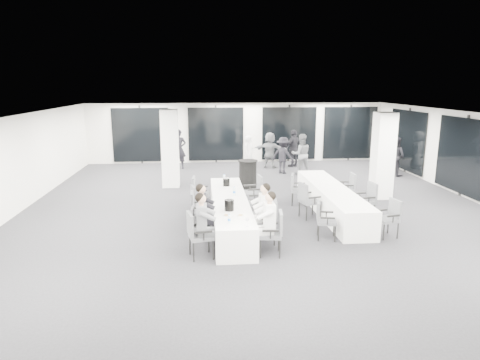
{
  "coord_description": "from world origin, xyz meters",
  "views": [
    {
      "loc": [
        -1.6,
        -12.24,
        3.69
      ],
      "look_at": [
        -0.56,
        -0.2,
        0.96
      ],
      "focal_mm": 32.0,
      "sensor_mm": 36.0,
      "label": 1
    }
  ],
  "objects_px": {
    "chair_side_left_near": "(323,218)",
    "ice_bucket_near": "(229,205)",
    "standing_guest_d": "(294,146)",
    "standing_guest_e": "(377,148)",
    "chair_side_right_near": "(390,216)",
    "banquet_table_side": "(331,200)",
    "standing_guest_h": "(396,153)",
    "cocktail_table": "(248,174)",
    "chair_main_left_near": "(197,232)",
    "standing_guest_b": "(301,152)",
    "chair_main_right_far": "(255,190)",
    "standing_guest_a": "(249,152)",
    "chair_side_left_far": "(297,187)",
    "standing_guest_g": "(179,147)",
    "ice_bucket_far": "(226,182)",
    "chair_main_left_mid": "(198,208)",
    "standing_guest_c": "(283,153)",
    "chair_main_left_far": "(198,191)",
    "chair_main_left_second": "(198,223)",
    "chair_main_right_near": "(274,230)",
    "chair_main_left_fourth": "(198,200)",
    "banquet_table_main": "(230,212)",
    "chair_main_right_second": "(269,218)",
    "chair_main_right_fourth": "(258,200)",
    "chair_main_right_mid": "(263,212)",
    "chair_side_left_mid": "(307,198)",
    "standing_guest_f": "(270,148)",
    "chair_side_right_far": "(348,186)",
    "chair_side_right_mid": "(367,198)"
  },
  "relations": [
    {
      "from": "standing_guest_d",
      "to": "standing_guest_c",
      "type": "bearing_deg",
      "value": 27.27
    },
    {
      "from": "chair_main_right_near",
      "to": "chair_main_left_fourth",
      "type": "bearing_deg",
      "value": 39.21
    },
    {
      "from": "chair_main_right_near",
      "to": "standing_guest_e",
      "type": "relative_size",
      "value": 0.53
    },
    {
      "from": "chair_side_left_near",
      "to": "ice_bucket_near",
      "type": "bearing_deg",
      "value": -79.13
    },
    {
      "from": "chair_side_left_mid",
      "to": "standing_guest_c",
      "type": "relative_size",
      "value": 0.58
    },
    {
      "from": "chair_main_right_fourth",
      "to": "standing_guest_h",
      "type": "xyz_separation_m",
      "value": [
        6.31,
        5.17,
        0.4
      ]
    },
    {
      "from": "standing_guest_d",
      "to": "standing_guest_h",
      "type": "distance_m",
      "value": 4.33
    },
    {
      "from": "banquet_table_side",
      "to": "standing_guest_d",
      "type": "bearing_deg",
      "value": 86.94
    },
    {
      "from": "chair_main_right_mid",
      "to": "standing_guest_b",
      "type": "bearing_deg",
      "value": -26.89
    },
    {
      "from": "chair_main_left_far",
      "to": "standing_guest_f",
      "type": "bearing_deg",
      "value": 157.36
    },
    {
      "from": "chair_main_left_far",
      "to": "standing_guest_e",
      "type": "relative_size",
      "value": 0.53
    },
    {
      "from": "chair_main_left_near",
      "to": "chair_side_left_mid",
      "type": "distance_m",
      "value": 3.94
    },
    {
      "from": "chair_main_right_mid",
      "to": "ice_bucket_far",
      "type": "relative_size",
      "value": 3.76
    },
    {
      "from": "chair_side_right_near",
      "to": "standing_guest_b",
      "type": "height_order",
      "value": "standing_guest_b"
    },
    {
      "from": "chair_side_left_near",
      "to": "ice_bucket_far",
      "type": "xyz_separation_m",
      "value": [
        -2.2,
        2.57,
        0.34
      ]
    },
    {
      "from": "cocktail_table",
      "to": "chair_side_left_mid",
      "type": "height_order",
      "value": "chair_side_left_mid"
    },
    {
      "from": "ice_bucket_far",
      "to": "cocktail_table",
      "type": "bearing_deg",
      "value": 71.61
    },
    {
      "from": "banquet_table_side",
      "to": "chair_main_left_far",
      "type": "xyz_separation_m",
      "value": [
        -3.86,
        0.64,
        0.19
      ]
    },
    {
      "from": "chair_main_left_far",
      "to": "chair_side_left_far",
      "type": "bearing_deg",
      "value": 99.32
    },
    {
      "from": "chair_main_left_second",
      "to": "standing_guest_g",
      "type": "bearing_deg",
      "value": -169.84
    },
    {
      "from": "cocktail_table",
      "to": "chair_side_right_near",
      "type": "bearing_deg",
      "value": -61.21
    },
    {
      "from": "chair_main_left_second",
      "to": "chair_main_right_far",
      "type": "distance_m",
      "value": 3.16
    },
    {
      "from": "chair_side_right_near",
      "to": "standing_guest_e",
      "type": "distance_m",
      "value": 8.86
    },
    {
      "from": "chair_main_left_mid",
      "to": "standing_guest_d",
      "type": "relative_size",
      "value": 0.52
    },
    {
      "from": "banquet_table_main",
      "to": "chair_side_right_near",
      "type": "xyz_separation_m",
      "value": [
        3.85,
        -1.14,
        0.16
      ]
    },
    {
      "from": "ice_bucket_far",
      "to": "chair_main_left_mid",
      "type": "bearing_deg",
      "value": -116.94
    },
    {
      "from": "chair_main_left_mid",
      "to": "chair_main_right_fourth",
      "type": "bearing_deg",
      "value": 116.77
    },
    {
      "from": "chair_main_right_mid",
      "to": "chair_side_right_far",
      "type": "bearing_deg",
      "value": -58.49
    },
    {
      "from": "cocktail_table",
      "to": "chair_main_right_far",
      "type": "xyz_separation_m",
      "value": [
        -0.07,
        -2.71,
        0.08
      ]
    },
    {
      "from": "standing_guest_d",
      "to": "chair_side_left_far",
      "type": "bearing_deg",
      "value": 44.41
    },
    {
      "from": "chair_main_right_near",
      "to": "ice_bucket_near",
      "type": "bearing_deg",
      "value": 50.59
    },
    {
      "from": "ice_bucket_near",
      "to": "standing_guest_b",
      "type": "bearing_deg",
      "value": 65.25
    },
    {
      "from": "chair_side_right_near",
      "to": "standing_guest_g",
      "type": "bearing_deg",
      "value": 20.51
    },
    {
      "from": "chair_main_left_near",
      "to": "chair_main_right_near",
      "type": "xyz_separation_m",
      "value": [
        1.67,
        0.01,
        -0.02
      ]
    },
    {
      "from": "chair_main_left_near",
      "to": "standing_guest_a",
      "type": "xyz_separation_m",
      "value": [
        2.06,
        8.65,
        0.33
      ]
    },
    {
      "from": "chair_side_left_near",
      "to": "chair_main_left_fourth",
      "type": "bearing_deg",
      "value": -107.43
    },
    {
      "from": "chair_main_left_second",
      "to": "chair_side_left_far",
      "type": "bearing_deg",
      "value": 139.9
    },
    {
      "from": "chair_side_right_mid",
      "to": "chair_main_right_second",
      "type": "bearing_deg",
      "value": 111.9
    },
    {
      "from": "banquet_table_side",
      "to": "standing_guest_h",
      "type": "xyz_separation_m",
      "value": [
        4.12,
        4.86,
        0.53
      ]
    },
    {
      "from": "standing_guest_h",
      "to": "chair_main_left_near",
      "type": "bearing_deg",
      "value": 104.82
    },
    {
      "from": "chair_side_left_mid",
      "to": "chair_side_left_near",
      "type": "bearing_deg",
      "value": -14.75
    },
    {
      "from": "chair_main_right_second",
      "to": "standing_guest_c",
      "type": "xyz_separation_m",
      "value": [
        1.8,
        7.85,
        0.28
      ]
    },
    {
      "from": "chair_main_right_near",
      "to": "standing_guest_f",
      "type": "relative_size",
      "value": 0.54
    },
    {
      "from": "standing_guest_a",
      "to": "chair_main_left_second",
      "type": "bearing_deg",
      "value": -156.3
    },
    {
      "from": "standing_guest_d",
      "to": "chair_main_right_far",
      "type": "bearing_deg",
      "value": 34.08
    },
    {
      "from": "standing_guest_c",
      "to": "standing_guest_d",
      "type": "xyz_separation_m",
      "value": [
        0.76,
        1.41,
        0.09
      ]
    },
    {
      "from": "cocktail_table",
      "to": "chair_main_right_fourth",
      "type": "bearing_deg",
      "value": -91.35
    },
    {
      "from": "chair_main_left_fourth",
      "to": "ice_bucket_near",
      "type": "bearing_deg",
      "value": 10.74
    },
    {
      "from": "standing_guest_d",
      "to": "standing_guest_e",
      "type": "xyz_separation_m",
      "value": [
        3.52,
        -0.82,
        -0.02
      ]
    },
    {
      "from": "chair_main_left_near",
      "to": "standing_guest_c",
      "type": "xyz_separation_m",
      "value": [
        3.47,
        8.63,
        0.29
      ]
    }
  ]
}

